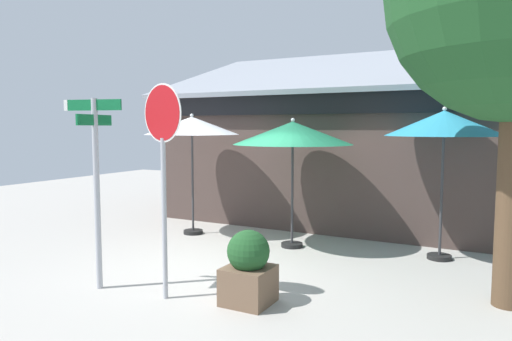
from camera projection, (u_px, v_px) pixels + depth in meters
ground_plane at (214, 268)px, 8.34m from camera, size 28.00×28.00×0.10m
cafe_building at (345, 153)px, 12.56m from camera, size 9.33×4.99×4.72m
street_sign_post at (96, 172)px, 7.01m from camera, size 0.92×0.86×2.86m
stop_sign at (163, 149)px, 6.55m from camera, size 0.80×0.21×3.04m
patio_umbrella_ivory_left at (192, 127)px, 10.61m from camera, size 2.13×2.13×2.74m
patio_umbrella_forest_green_center at (293, 134)px, 9.42m from camera, size 2.41×2.41×2.62m
patio_umbrella_teal_right at (444, 124)px, 8.51m from camera, size 2.10×2.10×2.81m
sidewalk_planter at (248, 268)px, 6.50m from camera, size 0.64×0.64×1.03m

